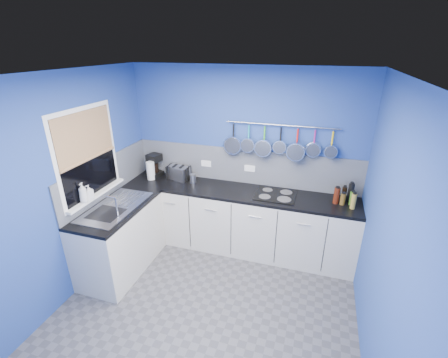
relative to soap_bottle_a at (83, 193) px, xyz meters
The scene contains 42 objects.
floor 1.93m from the soap_bottle_a, ahead, with size 3.20×3.00×0.02m, color #47474C.
ceiling 2.04m from the soap_bottle_a, ahead, with size 3.20×3.00×0.02m, color white.
wall_back 2.10m from the soap_bottle_a, 43.28° to the left, with size 3.20×0.02×2.50m, color navy.
wall_front 2.20m from the soap_bottle_a, 45.90° to the right, with size 3.20×0.02×2.50m, color navy.
wall_left 0.13m from the soap_bottle_a, 139.22° to the right, with size 0.02×3.00×2.50m, color navy.
wall_right 3.14m from the soap_bottle_a, ahead, with size 0.02×3.00×2.50m, color navy.
backsplash_back 2.09m from the soap_bottle_a, 42.84° to the left, with size 3.20×0.02×0.50m, color slate.
backsplash_left 0.53m from the soap_bottle_a, 96.23° to the left, with size 0.02×1.80×0.50m, color slate.
cabinet_run_back 2.04m from the soap_bottle_a, 36.47° to the left, with size 3.20×0.60×0.86m, color beige.
worktop_back 1.92m from the soap_bottle_a, 36.47° to the left, with size 3.20×0.60×0.04m, color black.
cabinet_run_left 0.81m from the soap_bottle_a, 45.12° to the left, with size 0.60×1.20×0.86m, color beige.
worktop_left 0.44m from the soap_bottle_a, 45.12° to the left, with size 0.60×1.20×0.04m, color black.
window_frame 0.45m from the soap_bottle_a, 101.02° to the left, with size 0.01×1.00×1.10m, color white.
window_glass 0.45m from the soap_bottle_a, 99.82° to the left, with size 0.01×0.90×1.00m, color black.
bamboo_blind 0.65m from the soap_bottle_a, 97.89° to the left, with size 0.01×0.90×0.55m, color tan.
window_sill 0.27m from the soap_bottle_a, 94.95° to the left, with size 0.10×0.98×0.03m, color white.
sink_unit 0.42m from the soap_bottle_a, 45.12° to the left, with size 0.50×0.95×0.01m, color silver.
mixer_tap 0.42m from the soap_bottle_a, ahead, with size 0.12×0.08×0.26m, color silver, non-canonical shape.
socket_left 1.71m from the soap_bottle_a, 55.12° to the left, with size 0.15×0.01×0.09m, color white.
socket_right 2.15m from the soap_bottle_a, 40.78° to the left, with size 0.15×0.01×0.09m, color white.
pot_rail 2.53m from the soap_bottle_a, 34.23° to the left, with size 0.02×0.02×1.45m, color silver.
soap_bottle_a is the anchor object (origin of this frame).
soap_bottle_b 0.10m from the soap_bottle_a, 90.00° to the left, with size 0.08×0.08×0.17m, color white.
paper_towel 1.16m from the soap_bottle_a, 79.21° to the left, with size 0.12×0.12×0.26m, color white.
coffee_maker 1.27m from the soap_bottle_a, 80.57° to the left, with size 0.19×0.21×0.34m, color black, non-canonical shape.
toaster 1.40m from the soap_bottle_a, 64.32° to the left, with size 0.31×0.18×0.20m, color silver.
canister 1.48m from the soap_bottle_a, 54.58° to the left, with size 0.09×0.09×0.13m, color silver.
hob 2.36m from the soap_bottle_a, 29.09° to the left, with size 0.52×0.46×0.01m, color black.
pan_0 1.99m from the soap_bottle_a, 44.50° to the left, with size 0.25×0.07×0.44m, color silver, non-canonical shape.
pan_1 2.15m from the soap_bottle_a, 40.47° to the left, with size 0.20×0.09×0.39m, color silver, non-canonical shape.
pan_2 2.31m from the soap_bottle_a, 37.02° to the left, with size 0.23×0.11×0.42m, color silver, non-canonical shape.
pan_3 2.49m from the soap_bottle_a, 34.03° to the left, with size 0.18×0.08×0.37m, color silver, non-canonical shape.
pan_4 2.66m from the soap_bottle_a, 31.45° to the left, with size 0.24×0.13×0.43m, color silver, non-canonical shape.
pan_5 2.84m from the soap_bottle_a, 29.20° to the left, with size 0.19×0.05×0.38m, color silver, non-canonical shape.
pan_6 3.03m from the soap_bottle_a, 27.22° to the left, with size 0.17×0.09×0.36m, color silver, non-canonical shape.
condiment_0 3.22m from the soap_bottle_a, 22.75° to the left, with size 0.07×0.07×0.25m, color black.
condiment_1 3.16m from the soap_bottle_a, 23.51° to the left, with size 0.06×0.06×0.18m, color black.
condiment_2 3.09m from the soap_bottle_a, 24.10° to the left, with size 0.06×0.06×0.14m, color #265919.
condiment_3 3.21m from the soap_bottle_a, 21.27° to the left, with size 0.06×0.06×0.17m, color #3F721E.
condiment_4 3.10m from the soap_bottle_a, 21.50° to the left, with size 0.06×0.06×0.15m, color brown.
condiment_5 3.03m from the soap_bottle_a, 22.29° to the left, with size 0.07×0.07×0.21m, color #4C190C.
condiment_6 3.18m from the soap_bottle_a, 19.54° to the left, with size 0.06×0.06×0.19m, color olive.
Camera 1 is at (0.97, -2.49, 2.73)m, focal length 24.89 mm.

